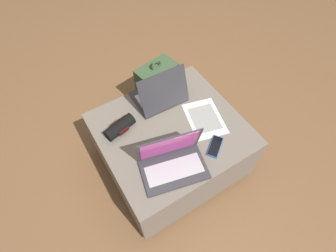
# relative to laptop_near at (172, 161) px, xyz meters

# --- Properties ---
(ground_plane) EXTENTS (14.00, 14.00, 0.00)m
(ground_plane) POSITION_rel_laptop_near_xyz_m (0.13, 0.22, -0.49)
(ground_plane) COLOR brown
(ottoman) EXTENTS (0.87, 0.80, 0.44)m
(ottoman) POSITION_rel_laptop_near_xyz_m (0.13, 0.22, -0.27)
(ottoman) COLOR #3D3832
(ottoman) RESTS_ON ground_plane
(laptop_near) EXTENTS (0.40, 0.30, 0.23)m
(laptop_near) POSITION_rel_laptop_near_xyz_m (0.00, 0.00, 0.00)
(laptop_near) COLOR #333338
(laptop_near) RESTS_ON ottoman
(laptop_far) EXTENTS (0.33, 0.26, 0.25)m
(laptop_far) POSITION_rel_laptop_near_xyz_m (0.19, 0.45, 0.00)
(laptop_far) COLOR #333338
(laptop_far) RESTS_ON ottoman
(cell_phone) EXTENTS (0.16, 0.14, 0.01)m
(cell_phone) POSITION_rel_laptop_near_xyz_m (0.28, -0.03, -0.04)
(cell_phone) COLOR #1E4C9E
(cell_phone) RESTS_ON ottoman
(backpack) EXTENTS (0.34, 0.27, 0.49)m
(backpack) POSITION_rel_laptop_near_xyz_m (0.34, 0.77, -0.29)
(backpack) COLOR #385133
(backpack) RESTS_ON ground_plane
(paper_sheet) EXTENTS (0.28, 0.34, 0.00)m
(paper_sheet) POSITION_rel_laptop_near_xyz_m (0.35, 0.17, -0.05)
(paper_sheet) COLOR white
(paper_sheet) RESTS_ON ottoman
(wrist_brace) EXTENTS (0.21, 0.12, 0.07)m
(wrist_brace) POSITION_rel_laptop_near_xyz_m (-0.14, 0.37, -0.01)
(wrist_brace) COLOR black
(wrist_brace) RESTS_ON ottoman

